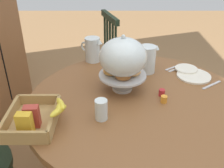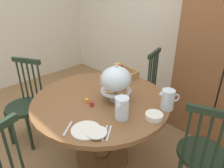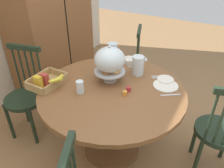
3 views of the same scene
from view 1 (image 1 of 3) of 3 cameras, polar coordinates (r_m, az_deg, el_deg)
The scene contains 15 objects.
dining_table at distance 1.61m, azimuth 5.41°, elevation -9.28°, with size 1.27×1.27×0.74m.
windsor_chair_far_side at distance 2.40m, azimuth -3.46°, elevation 2.48°, with size 0.43×0.43×0.97m.
pastry_stand_with_dome at distance 1.49m, azimuth 2.38°, elevation 5.40°, with size 0.28×0.28×0.34m.
orange_juice_pitcher at distance 1.92m, azimuth -4.26°, elevation 7.28°, with size 0.13×0.17×0.18m.
milk_pitcher at distance 1.77m, azimuth 7.62°, elevation 5.10°, with size 0.11×0.19×0.18m.
cereal_basket at distance 1.33m, azimuth -16.37°, elevation -7.07°, with size 0.32×0.30×0.12m.
china_plate_large at distance 1.80m, azimuth 17.37°, elevation 1.69°, with size 0.22×0.22×0.01m, color white.
china_plate_small at distance 1.86m, azimuth 15.86°, elevation 3.23°, with size 0.15×0.15×0.01m, color white.
cereal_bowl at distance 1.95m, azimuth 1.75°, elevation 5.81°, with size 0.14×0.14×0.04m, color white.
drinking_glass at distance 1.31m, azimuth -2.37°, elevation -5.60°, with size 0.06×0.06×0.11m, color silver.
jam_jar_strawberry at distance 1.54m, azimuth 10.79°, elevation -1.85°, with size 0.04×0.04×0.04m, color #B7282D.
jam_jar_apricot at distance 1.48m, azimuth 11.23°, elevation -3.27°, with size 0.04×0.04×0.04m, color orange.
table_knife at distance 1.88m, azimuth 14.10°, elevation 3.28°, with size 0.17×0.01×0.01m, color silver.
dinner_fork at distance 1.90m, azimuth 13.44°, elevation 3.62°, with size 0.17×0.01×0.01m, color silver.
soup_spoon at distance 1.73m, azimuth 20.87°, elevation -0.21°, with size 0.17×0.01×0.01m, color silver.
Camera 1 is at (-1.17, 0.33, 1.55)m, focal length 41.99 mm.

